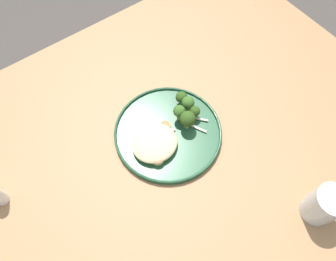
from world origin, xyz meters
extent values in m
plane|color=#47423D|center=(0.00, 0.00, 0.00)|extent=(6.00, 6.00, 0.00)
cube|color=#9E754C|center=(0.00, 0.00, 0.72)|extent=(1.40, 1.00, 0.04)
cube|color=olive|center=(-0.64, -0.44, 0.35)|extent=(0.06, 0.06, 0.70)
cylinder|color=#235133|center=(-0.05, -0.02, 0.74)|extent=(0.29, 0.29, 0.01)
torus|color=#204B2E|center=(-0.05, -0.02, 0.75)|extent=(0.29, 0.29, 0.01)
ellipsoid|color=beige|center=(0.00, -0.01, 0.76)|extent=(0.12, 0.11, 0.03)
cylinder|color=beige|center=(0.03, -0.03, 0.76)|extent=(0.03, 0.03, 0.01)
cylinder|color=#988766|center=(0.03, -0.03, 0.77)|extent=(0.03, 0.03, 0.00)
cylinder|color=beige|center=(-0.02, -0.02, 0.76)|extent=(0.03, 0.03, 0.01)
cylinder|color=#988766|center=(-0.02, -0.02, 0.77)|extent=(0.02, 0.02, 0.00)
cylinder|color=#E5C689|center=(0.00, -0.01, 0.76)|extent=(0.03, 0.03, 0.01)
cylinder|color=#958159|center=(0.00, -0.01, 0.77)|extent=(0.03, 0.03, 0.00)
cylinder|color=#E5C689|center=(-0.02, 0.00, 0.76)|extent=(0.03, 0.03, 0.01)
cylinder|color=#958159|center=(-0.02, 0.00, 0.77)|extent=(0.03, 0.03, 0.00)
cylinder|color=#DBB77A|center=(0.02, 0.03, 0.76)|extent=(0.03, 0.03, 0.02)
cylinder|color=#8E774F|center=(0.02, 0.03, 0.77)|extent=(0.03, 0.03, 0.00)
cylinder|color=beige|center=(0.02, 0.01, 0.76)|extent=(0.03, 0.03, 0.01)
cylinder|color=#988766|center=(0.02, 0.01, 0.77)|extent=(0.03, 0.03, 0.00)
cylinder|color=#DBB77A|center=(-0.05, -0.04, 0.76)|extent=(0.03, 0.03, 0.01)
cylinder|color=#8E774F|center=(-0.05, -0.04, 0.77)|extent=(0.03, 0.03, 0.00)
cylinder|color=#89A356|center=(-0.10, -0.04, 0.76)|extent=(0.01, 0.01, 0.03)
sphere|color=#386023|center=(-0.10, -0.04, 0.79)|extent=(0.03, 0.03, 0.03)
cylinder|color=#89A356|center=(-0.10, -0.01, 0.76)|extent=(0.02, 0.02, 0.03)
sphere|color=#2D4C19|center=(-0.10, -0.01, 0.79)|extent=(0.04, 0.04, 0.04)
cylinder|color=#7A994C|center=(-0.14, -0.07, 0.76)|extent=(0.02, 0.02, 0.02)
sphere|color=#2D4C19|center=(-0.14, -0.07, 0.78)|extent=(0.03, 0.03, 0.03)
cylinder|color=#7A994C|center=(-0.14, -0.05, 0.76)|extent=(0.02, 0.02, 0.02)
sphere|color=#386023|center=(-0.14, -0.05, 0.78)|extent=(0.04, 0.04, 0.04)
cylinder|color=#89A356|center=(-0.14, -0.02, 0.76)|extent=(0.02, 0.02, 0.02)
sphere|color=#2D4C19|center=(-0.14, -0.02, 0.78)|extent=(0.03, 0.03, 0.03)
cube|color=silver|center=(-0.14, 0.00, 0.75)|extent=(0.03, 0.04, 0.00)
cube|color=silver|center=(-0.05, -0.03, 0.75)|extent=(0.04, 0.03, 0.00)
cube|color=silver|center=(-0.12, 0.02, 0.75)|extent=(0.03, 0.05, 0.00)
cylinder|color=silver|center=(-0.21, 0.36, 0.79)|extent=(0.08, 0.08, 0.11)
cylinder|color=#936028|center=(-0.21, 0.36, 0.78)|extent=(0.07, 0.07, 0.07)
camera|label=1|loc=(0.18, 0.29, 1.50)|focal=33.42mm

